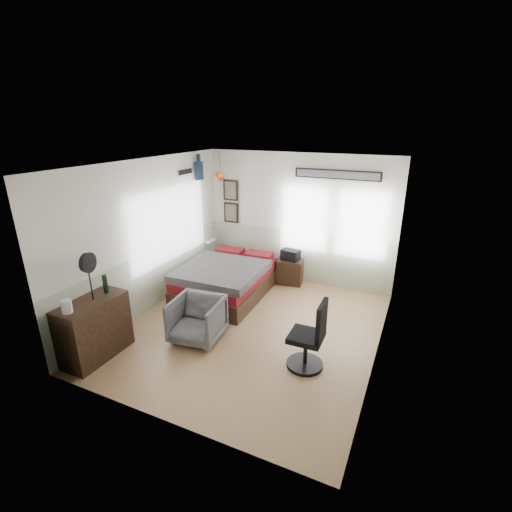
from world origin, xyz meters
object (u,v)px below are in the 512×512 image
(nightstand, at_px, (290,271))
(task_chair, at_px, (310,341))
(bed, at_px, (227,280))
(dresser, at_px, (95,329))
(armchair, at_px, (197,320))

(nightstand, distance_m, task_chair, 2.90)
(bed, relative_size, dresser, 2.11)
(bed, height_order, armchair, armchair)
(armchair, relative_size, nightstand, 1.46)
(armchair, distance_m, task_chair, 1.82)
(armchair, relative_size, task_chair, 0.74)
(dresser, xyz_separation_m, nightstand, (1.68, 3.67, -0.19))
(nightstand, bearing_deg, armchair, -110.73)
(dresser, xyz_separation_m, armchair, (1.10, 0.99, -0.10))
(bed, relative_size, task_chair, 2.03)
(dresser, relative_size, nightstand, 1.90)
(dresser, bearing_deg, bed, 74.14)
(bed, distance_m, nightstand, 1.43)
(task_chair, bearing_deg, bed, 143.45)
(nightstand, bearing_deg, bed, -139.78)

